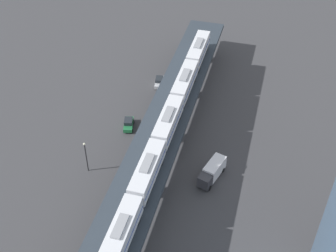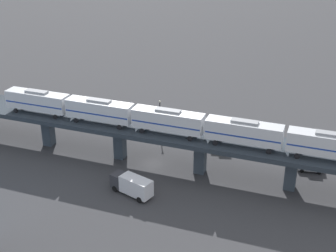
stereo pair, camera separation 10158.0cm
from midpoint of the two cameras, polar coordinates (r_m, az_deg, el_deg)
ground_plane at (r=68.89m, az=28.94°, el=-28.45°), size 400.00×400.00×0.00m
elevated_viaduct at (r=64.57m, az=30.27°, el=-25.15°), size 12.73×92.29×6.89m
subway_train at (r=62.02m, az=34.19°, el=-24.02°), size 5.77×62.46×4.45m
street_car_green at (r=76.86m, az=36.36°, el=-22.93°), size 2.98×4.73×1.89m
street_car_silver at (r=82.35m, az=48.26°, el=-23.67°), size 2.67×4.68×1.89m
delivery_truck at (r=61.67m, az=31.24°, el=-35.00°), size 3.93×7.53×3.20m
street_lamp at (r=73.68m, az=25.68°, el=-18.84°), size 0.44×0.44×6.94m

